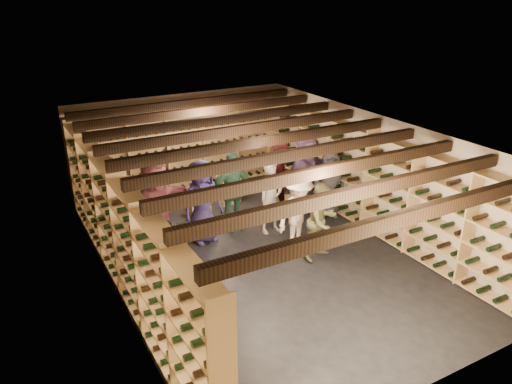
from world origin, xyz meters
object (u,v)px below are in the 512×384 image
at_px(person_1, 172,266).
at_px(person_3, 298,213).
at_px(person_7, 271,197).
at_px(crate_stack_left, 228,189).
at_px(person_2, 322,221).
at_px(person_9, 128,216).
at_px(person_10, 232,191).
at_px(person_6, 202,202).
at_px(crate_loose, 285,201).
at_px(person_8, 281,179).
at_px(person_12, 329,184).
at_px(person_11, 306,174).
at_px(person_5, 157,206).
at_px(crate_stack_right, 198,207).

bearing_deg(person_1, person_3, 2.81).
relative_size(person_3, person_7, 0.97).
bearing_deg(crate_stack_left, person_2, -82.93).
height_order(person_2, person_9, person_9).
xyz_separation_m(crate_stack_left, person_3, (0.21, -2.65, 0.42)).
xyz_separation_m(person_7, person_10, (-0.65, 0.51, 0.07)).
height_order(person_2, person_7, person_7).
distance_m(person_3, person_6, 1.90).
height_order(crate_loose, person_8, person_8).
distance_m(person_1, person_12, 4.52).
height_order(person_1, person_2, person_1).
relative_size(person_2, person_9, 0.95).
relative_size(crate_loose, person_11, 0.28).
bearing_deg(crate_loose, person_10, -161.69).
distance_m(person_5, person_8, 2.84).
distance_m(person_2, person_6, 2.39).
bearing_deg(person_12, crate_stack_right, 168.74).
bearing_deg(person_12, person_10, -172.39).
distance_m(person_6, person_12, 2.91).
relative_size(crate_loose, person_5, 0.26).
xyz_separation_m(crate_loose, person_6, (-2.41, -0.74, 0.77)).
height_order(person_6, person_8, person_8).
bearing_deg(person_1, person_6, 43.87).
xyz_separation_m(person_8, person_9, (-3.35, 0.05, -0.12)).
distance_m(crate_loose, person_5, 3.51).
bearing_deg(person_12, person_3, -127.33).
bearing_deg(crate_stack_left, person_1, -127.87).
xyz_separation_m(person_9, person_11, (4.05, 0.00, 0.11)).
bearing_deg(crate_stack_right, person_1, -119.00).
xyz_separation_m(person_8, person_12, (0.98, -0.42, -0.15)).
relative_size(person_1, person_7, 0.98).
relative_size(crate_stack_right, person_12, 0.36).
distance_m(person_1, person_7, 3.13).
bearing_deg(person_11, person_8, 165.43).
height_order(person_10, person_11, person_11).
relative_size(crate_stack_left, person_9, 0.43).
bearing_deg(person_12, person_7, -158.22).
relative_size(person_6, person_10, 1.00).
height_order(crate_loose, person_6, person_6).
relative_size(crate_stack_left, person_11, 0.38).
distance_m(crate_stack_left, person_10, 1.47).
bearing_deg(crate_stack_left, crate_stack_right, -164.84).
bearing_deg(person_3, person_9, 145.47).
distance_m(person_2, person_8, 1.88).
bearing_deg(crate_loose, person_8, -129.42).
relative_size(crate_loose, person_6, 0.29).
bearing_deg(person_1, person_2, -7.72).
bearing_deg(crate_stack_right, person_9, -151.03).
bearing_deg(person_10, crate_stack_left, 66.20).
bearing_deg(crate_stack_left, person_9, -155.20).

